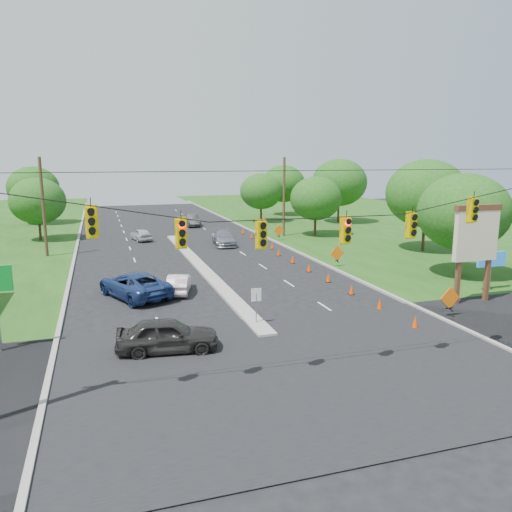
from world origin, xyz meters
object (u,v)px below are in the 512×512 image
object	(u,v)px
black_sedan	(167,335)
white_sedan	(179,283)
pylon_sign	(478,239)
blue_pickup	(134,285)

from	to	relation	value
black_sedan	white_sedan	bearing A→B (deg)	-4.69
pylon_sign	black_sedan	world-z (taller)	pylon_sign
pylon_sign	black_sedan	bearing A→B (deg)	-172.63
black_sedan	white_sedan	world-z (taller)	black_sedan
black_sedan	pylon_sign	bearing A→B (deg)	-75.50
pylon_sign	white_sedan	world-z (taller)	pylon_sign
black_sedan	white_sedan	xyz separation A→B (m)	(2.13, 10.20, -0.16)
white_sedan	blue_pickup	distance (m)	2.95
pylon_sign	blue_pickup	bearing A→B (deg)	159.70
black_sedan	blue_pickup	distance (m)	10.00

